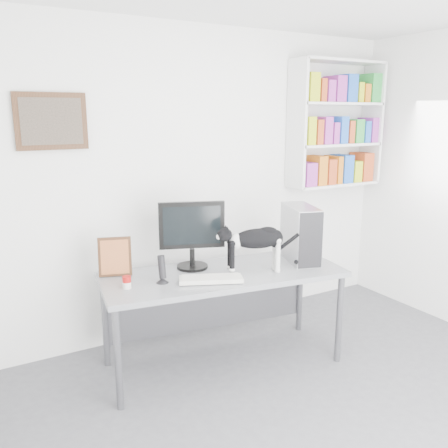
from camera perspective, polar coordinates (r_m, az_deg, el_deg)
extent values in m
cube|color=#5C5C62|center=(3.30, 15.90, -23.70)|extent=(4.00, 4.00, 0.01)
cube|color=white|center=(4.31, -2.24, 5.06)|extent=(4.00, 0.01, 2.70)
cube|color=white|center=(4.96, 13.35, 11.59)|extent=(1.03, 0.28, 1.24)
cube|color=#4B2918|center=(3.81, -20.06, 11.53)|extent=(0.52, 0.04, 0.42)
cube|color=gray|center=(3.80, -0.08, -11.29)|extent=(1.93, 0.98, 0.77)
cube|color=black|center=(3.68, -3.88, -1.28)|extent=(0.56, 0.41, 0.54)
cube|color=silver|center=(3.46, -1.60, -6.62)|extent=(0.49, 0.34, 0.04)
cube|color=#B4B4B9|center=(3.94, 9.18, -1.12)|extent=(0.34, 0.50, 0.46)
cylinder|color=black|center=(3.43, -7.48, -5.36)|extent=(0.10, 0.10, 0.21)
cube|color=#4B2918|center=(3.63, -13.00, -3.76)|extent=(0.26, 0.17, 0.30)
cylinder|color=#A40F0E|center=(3.38, -11.62, -6.88)|extent=(0.08, 0.08, 0.09)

